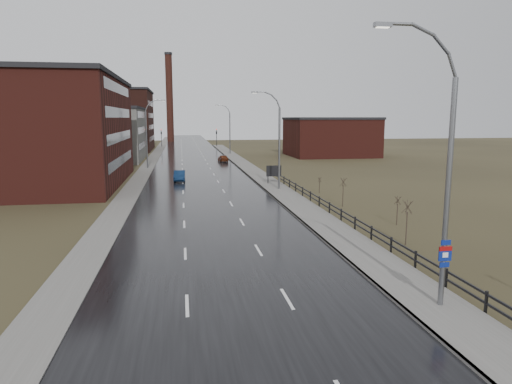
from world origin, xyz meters
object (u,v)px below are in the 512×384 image
object	(u,v)px
billboard	(274,172)
car_far	(223,158)
streetlight_main	(442,173)
car_near	(180,176)

from	to	relation	value
billboard	car_far	size ratio (longest dim) A/B	0.62
streetlight_main	billboard	bearing A→B (deg)	89.07
billboard	streetlight_main	bearing A→B (deg)	-90.93
billboard	car_near	bearing A→B (deg)	157.04
streetlight_main	car_far	distance (m)	69.90
streetlight_main	car_far	bearing A→B (deg)	92.44
streetlight_main	billboard	world-z (taller)	streetlight_main
billboard	car_far	world-z (taller)	billboard
streetlight_main	billboard	distance (m)	38.85
billboard	car_near	xyz separation A→B (m)	(-11.80, 5.00, -0.96)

